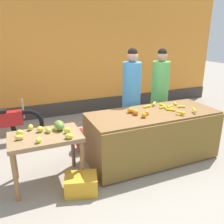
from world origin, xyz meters
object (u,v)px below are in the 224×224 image
Objects in this scene: parked_motorcycle at (1,125)px; produce_sack at (83,139)px; produce_crate at (81,184)px; vendor_woman_blue_shirt at (131,98)px; vendor_woman_green_shirt at (160,94)px.

parked_motorcycle reaches higher than produce_sack.
parked_motorcycle reaches higher than produce_crate.
produce_sack is at bearing 176.33° from vendor_woman_blue_shirt.
vendor_woman_blue_shirt is at bearing -172.00° from vendor_woman_green_shirt.
vendor_woman_green_shirt is at bearing -15.51° from parked_motorcycle.
produce_crate is at bearing -149.14° from vendor_woman_green_shirt.
parked_motorcycle is 3.62× the size of produce_sack.
vendor_woman_blue_shirt is 1.92m from produce_crate.
produce_sack reaches higher than produce_crate.
produce_crate is (1.00, -2.07, -0.27)m from parked_motorcycle.
parked_motorcycle is (-3.04, 0.84, -0.52)m from vendor_woman_green_shirt.
produce_sack is at bearing 72.46° from produce_crate.
parked_motorcycle is at bearing 147.32° from produce_sack.
vendor_woman_green_shirt is 4.13× the size of produce_crate.
vendor_woman_green_shirt is at bearing 8.00° from vendor_woman_blue_shirt.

